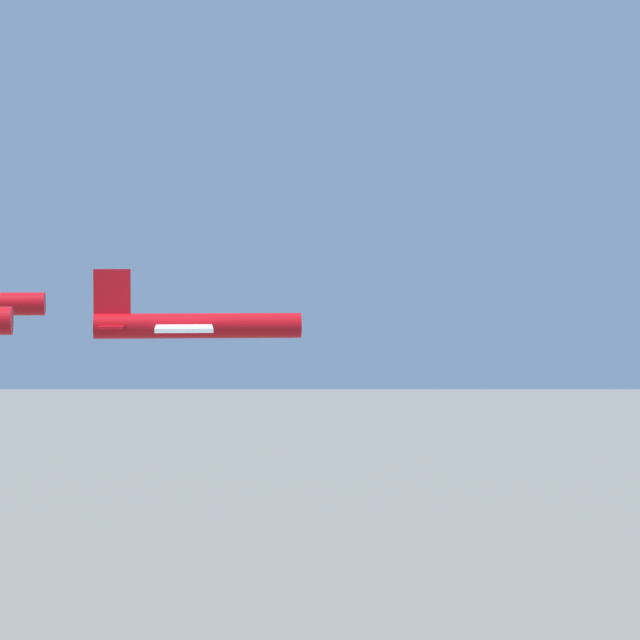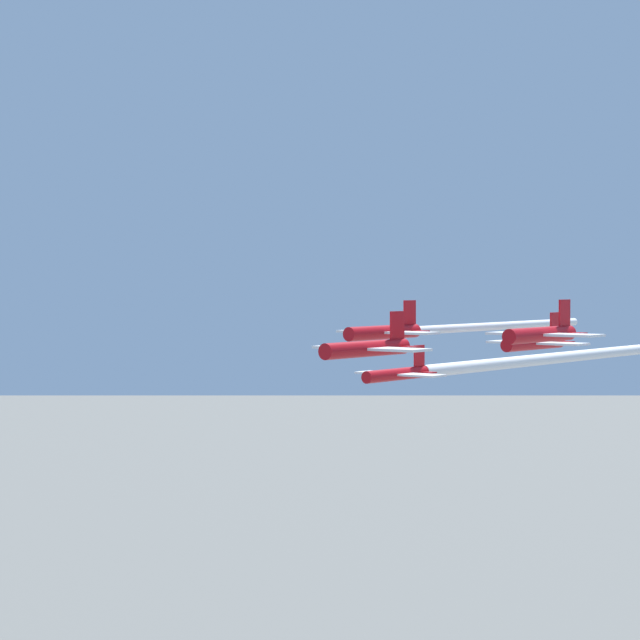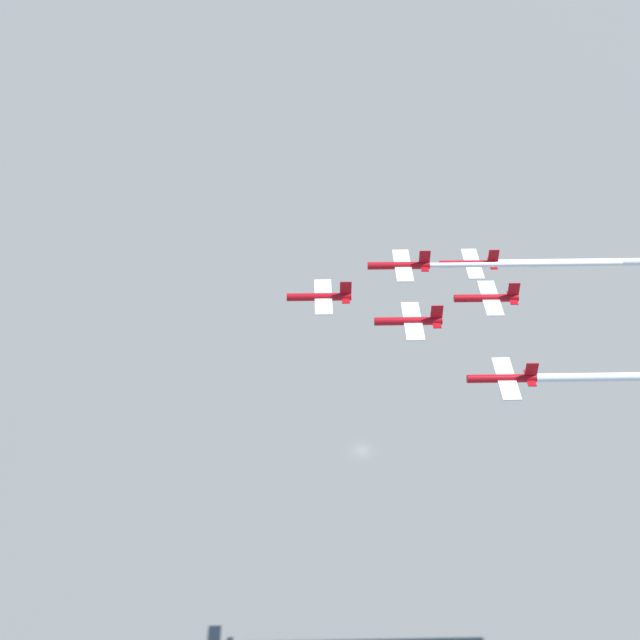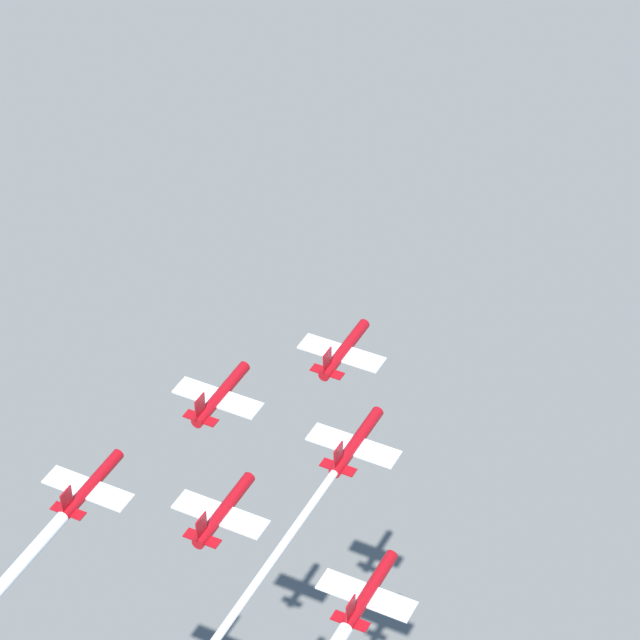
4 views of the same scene
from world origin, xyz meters
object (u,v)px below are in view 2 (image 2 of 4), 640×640
jet_1 (543,334)px  jet_4 (536,343)px  jet_0 (369,348)px  jet_5 (398,374)px  jet_2 (386,332)px

jet_1 → jet_4: (1.38, -14.69, -1.39)m
jet_0 → jet_1: jet_1 is taller
jet_4 → jet_5: size_ratio=1.00×
jet_2 → jet_0: bearing=120.5°
jet_0 → jet_4: bearing=-90.0°
jet_5 → jet_4: bearing=180.0°
jet_2 → jet_5: bearing=-59.5°
jet_2 → jet_4: (-12.17, -8.34, -1.19)m
jet_0 → jet_5: bearing=-59.5°
jet_2 → jet_4: 14.80m
jet_1 → jet_5: bearing=-29.5°
jet_1 → jet_2: bearing=0.0°
jet_1 → jet_2: 14.96m
jet_2 → jet_5: size_ratio=1.00×
jet_0 → jet_2: size_ratio=1.00×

